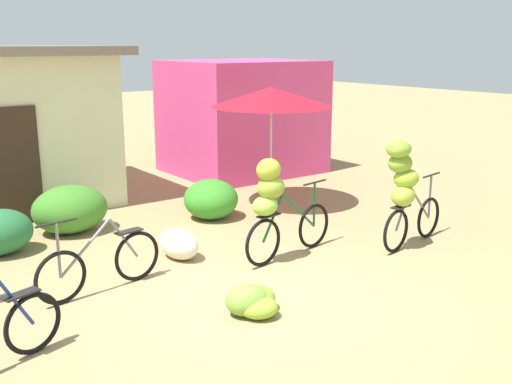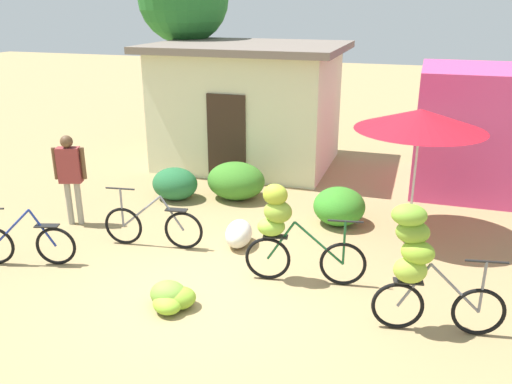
{
  "view_description": "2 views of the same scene",
  "coord_description": "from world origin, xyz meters",
  "px_view_note": "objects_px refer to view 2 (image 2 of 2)",
  "views": [
    {
      "loc": [
        -4.06,
        -5.61,
        3.02
      ],
      "look_at": [
        1.23,
        1.55,
        0.8
      ],
      "focal_mm": 42.05,
      "sensor_mm": 36.0,
      "label": 1
    },
    {
      "loc": [
        2.65,
        -6.07,
        3.93
      ],
      "look_at": [
        0.29,
        1.3,
        1.11
      ],
      "focal_mm": 37.11,
      "sensor_mm": 36.0,
      "label": 2
    }
  ],
  "objects_px": {
    "banana_pile_on_ground": "(172,297)",
    "produce_sack": "(239,234)",
    "market_umbrella": "(421,120)",
    "bicycle_by_shop": "(419,259)",
    "bicycle_leftmost": "(25,244)",
    "shop_pink": "(494,130)",
    "building_low": "(248,105)",
    "bicycle_center_loaded": "(285,227)",
    "bicycle_near_pile": "(153,226)",
    "person_vendor": "(70,171)"
  },
  "relations": [
    {
      "from": "building_low",
      "to": "banana_pile_on_ground",
      "type": "bearing_deg",
      "value": -80.21
    },
    {
      "from": "building_low",
      "to": "produce_sack",
      "type": "distance_m",
      "value": 5.03
    },
    {
      "from": "shop_pink",
      "to": "produce_sack",
      "type": "relative_size",
      "value": 4.57
    },
    {
      "from": "person_vendor",
      "to": "shop_pink",
      "type": "bearing_deg",
      "value": 31.07
    },
    {
      "from": "bicycle_near_pile",
      "to": "building_low",
      "type": "bearing_deg",
      "value": 90.3
    },
    {
      "from": "building_low",
      "to": "produce_sack",
      "type": "bearing_deg",
      "value": -73.45
    },
    {
      "from": "market_umbrella",
      "to": "bicycle_leftmost",
      "type": "height_order",
      "value": "market_umbrella"
    },
    {
      "from": "bicycle_center_loaded",
      "to": "produce_sack",
      "type": "bearing_deg",
      "value": 138.46
    },
    {
      "from": "bicycle_leftmost",
      "to": "person_vendor",
      "type": "height_order",
      "value": "person_vendor"
    },
    {
      "from": "bicycle_center_loaded",
      "to": "market_umbrella",
      "type": "bearing_deg",
      "value": 53.38
    },
    {
      "from": "shop_pink",
      "to": "bicycle_leftmost",
      "type": "distance_m",
      "value": 9.48
    },
    {
      "from": "building_low",
      "to": "banana_pile_on_ground",
      "type": "height_order",
      "value": "building_low"
    },
    {
      "from": "bicycle_near_pile",
      "to": "banana_pile_on_ground",
      "type": "bearing_deg",
      "value": -55.0
    },
    {
      "from": "bicycle_leftmost",
      "to": "bicycle_by_shop",
      "type": "xyz_separation_m",
      "value": [
        5.85,
        0.03,
        0.65
      ]
    },
    {
      "from": "building_low",
      "to": "market_umbrella",
      "type": "relative_size",
      "value": 2.03
    },
    {
      "from": "shop_pink",
      "to": "bicycle_by_shop",
      "type": "distance_m",
      "value": 6.23
    },
    {
      "from": "market_umbrella",
      "to": "bicycle_by_shop",
      "type": "distance_m",
      "value": 3.19
    },
    {
      "from": "bicycle_near_pile",
      "to": "bicycle_by_shop",
      "type": "xyz_separation_m",
      "value": [
        4.25,
        -1.16,
        0.63
      ]
    },
    {
      "from": "building_low",
      "to": "person_vendor",
      "type": "bearing_deg",
      "value": -111.11
    },
    {
      "from": "produce_sack",
      "to": "person_vendor",
      "type": "height_order",
      "value": "person_vendor"
    },
    {
      "from": "building_low",
      "to": "bicycle_by_shop",
      "type": "distance_m",
      "value": 7.62
    },
    {
      "from": "banana_pile_on_ground",
      "to": "person_vendor",
      "type": "xyz_separation_m",
      "value": [
        -2.98,
        2.05,
        0.88
      ]
    },
    {
      "from": "market_umbrella",
      "to": "bicycle_leftmost",
      "type": "relative_size",
      "value": 1.45
    },
    {
      "from": "market_umbrella",
      "to": "produce_sack",
      "type": "distance_m",
      "value": 3.57
    },
    {
      "from": "produce_sack",
      "to": "person_vendor",
      "type": "bearing_deg",
      "value": -179.3
    },
    {
      "from": "bicycle_leftmost",
      "to": "produce_sack",
      "type": "bearing_deg",
      "value": 29.18
    },
    {
      "from": "market_umbrella",
      "to": "produce_sack",
      "type": "xyz_separation_m",
      "value": [
        -2.73,
        -1.37,
        -1.85
      ]
    },
    {
      "from": "banana_pile_on_ground",
      "to": "produce_sack",
      "type": "height_order",
      "value": "produce_sack"
    },
    {
      "from": "shop_pink",
      "to": "bicycle_center_loaded",
      "type": "xyz_separation_m",
      "value": [
        -3.21,
        -5.36,
        -0.44
      ]
    },
    {
      "from": "market_umbrella",
      "to": "banana_pile_on_ground",
      "type": "xyz_separation_m",
      "value": [
        -2.95,
        -3.46,
        -1.91
      ]
    },
    {
      "from": "shop_pink",
      "to": "bicycle_near_pile",
      "type": "height_order",
      "value": "shop_pink"
    },
    {
      "from": "bicycle_by_shop",
      "to": "banana_pile_on_ground",
      "type": "relative_size",
      "value": 2.28
    },
    {
      "from": "bicycle_near_pile",
      "to": "bicycle_center_loaded",
      "type": "bearing_deg",
      "value": -10.73
    },
    {
      "from": "building_low",
      "to": "market_umbrella",
      "type": "distance_m",
      "value": 5.3
    },
    {
      "from": "shop_pink",
      "to": "bicycle_leftmost",
      "type": "relative_size",
      "value": 2.07
    },
    {
      "from": "bicycle_near_pile",
      "to": "market_umbrella",
      "type": "bearing_deg",
      "value": 24.12
    },
    {
      "from": "building_low",
      "to": "person_vendor",
      "type": "height_order",
      "value": "building_low"
    },
    {
      "from": "shop_pink",
      "to": "market_umbrella",
      "type": "distance_m",
      "value": 3.51
    },
    {
      "from": "market_umbrella",
      "to": "shop_pink",
      "type": "bearing_deg",
      "value": 63.81
    },
    {
      "from": "bicycle_center_loaded",
      "to": "banana_pile_on_ground",
      "type": "distance_m",
      "value": 1.86
    },
    {
      "from": "bicycle_by_shop",
      "to": "shop_pink",
      "type": "bearing_deg",
      "value": 77.45
    },
    {
      "from": "shop_pink",
      "to": "produce_sack",
      "type": "height_order",
      "value": "shop_pink"
    },
    {
      "from": "market_umbrella",
      "to": "bicycle_leftmost",
      "type": "bearing_deg",
      "value": -152.01
    },
    {
      "from": "produce_sack",
      "to": "market_umbrella",
      "type": "bearing_deg",
      "value": 26.67
    },
    {
      "from": "market_umbrella",
      "to": "bicycle_by_shop",
      "type": "relative_size",
      "value": 1.35
    },
    {
      "from": "banana_pile_on_ground",
      "to": "produce_sack",
      "type": "distance_m",
      "value": 2.1
    },
    {
      "from": "market_umbrella",
      "to": "bicycle_near_pile",
      "type": "xyz_separation_m",
      "value": [
        -4.09,
        -1.83,
        -1.71
      ]
    },
    {
      "from": "shop_pink",
      "to": "person_vendor",
      "type": "relative_size",
      "value": 1.9
    },
    {
      "from": "market_umbrella",
      "to": "person_vendor",
      "type": "relative_size",
      "value": 1.33
    },
    {
      "from": "bicycle_by_shop",
      "to": "bicycle_near_pile",
      "type": "bearing_deg",
      "value": 164.67
    }
  ]
}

